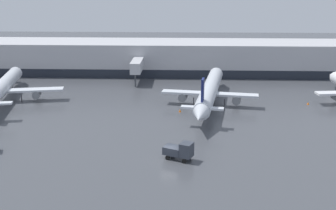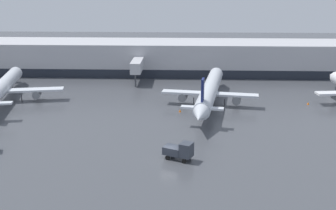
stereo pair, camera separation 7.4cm
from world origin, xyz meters
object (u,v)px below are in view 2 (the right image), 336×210
(service_truck_3, at_px, (180,150))
(traffic_cone_1, at_px, (180,111))
(parked_jet_1, at_px, (1,89))
(traffic_cone_2, at_px, (308,103))
(parked_jet_2, at_px, (210,91))

(service_truck_3, bearing_deg, traffic_cone_1, 115.60)
(parked_jet_1, distance_m, traffic_cone_1, 39.81)
(service_truck_3, bearing_deg, traffic_cone_2, 72.77)
(parked_jet_1, bearing_deg, traffic_cone_1, -108.88)
(service_truck_3, xyz_separation_m, traffic_cone_2, (27.44, 30.15, -1.23))
(traffic_cone_1, bearing_deg, service_truck_3, -89.47)
(parked_jet_1, relative_size, service_truck_3, 8.01)
(parked_jet_2, bearing_deg, service_truck_3, 176.94)
(service_truck_3, bearing_deg, parked_jet_2, 103.20)
(service_truck_3, relative_size, traffic_cone_2, 8.65)
(parked_jet_2, bearing_deg, parked_jet_1, 97.55)
(traffic_cone_1, distance_m, traffic_cone_2, 28.38)
(parked_jet_2, distance_m, service_truck_3, 29.31)
(parked_jet_1, relative_size, traffic_cone_1, 64.26)
(parked_jet_1, xyz_separation_m, traffic_cone_2, (66.94, 0.52, -2.77))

